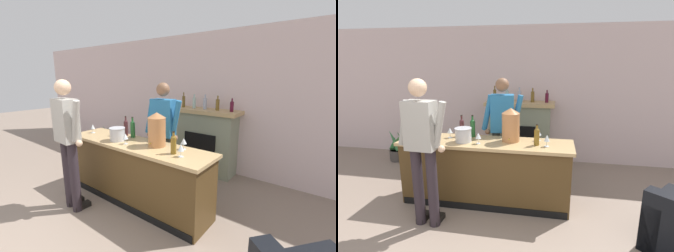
% 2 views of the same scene
% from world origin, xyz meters
% --- Properties ---
extents(wall_back_panel, '(12.00, 0.07, 2.75)m').
position_xyz_m(wall_back_panel, '(0.00, 3.92, 1.38)').
color(wall_back_panel, beige).
rests_on(wall_back_panel, ground_plane).
extents(bar_counter, '(2.48, 0.63, 0.94)m').
position_xyz_m(bar_counter, '(-0.08, 1.99, 0.47)').
color(bar_counter, '#4E371A').
rests_on(bar_counter, ground_plane).
extents(fireplace_stone, '(1.36, 0.52, 1.58)m').
position_xyz_m(fireplace_stone, '(0.20, 3.66, 0.65)').
color(fireplace_stone, gray).
rests_on(fireplace_stone, ground_plane).
extents(potted_plant_corner, '(0.46, 0.46, 0.70)m').
position_xyz_m(potted_plant_corner, '(-2.35, 3.32, 0.26)').
color(potted_plant_corner, '#443E3A').
rests_on(potted_plant_corner, ground_plane).
extents(person_customer, '(0.66, 0.32, 1.86)m').
position_xyz_m(person_customer, '(-0.67, 1.30, 1.04)').
color(person_customer, '#2C2329').
rests_on(person_customer, ground_plane).
extents(person_bartender, '(0.65, 0.35, 1.81)m').
position_xyz_m(person_bartender, '(0.07, 2.47, 1.01)').
color(person_bartender, '#39403B').
rests_on(person_bartender, ground_plane).
extents(copper_dispenser, '(0.26, 0.29, 0.48)m').
position_xyz_m(copper_dispenser, '(0.27, 2.08, 1.18)').
color(copper_dispenser, '#B27445').
rests_on(copper_dispenser, bar_counter).
extents(ice_bucket_steel, '(0.24, 0.24, 0.20)m').
position_xyz_m(ice_bucket_steel, '(-0.38, 1.92, 1.04)').
color(ice_bucket_steel, silver).
rests_on(ice_bucket_steel, bar_counter).
extents(wine_bottle_chardonnay_pale, '(0.07, 0.07, 0.33)m').
position_xyz_m(wine_bottle_chardonnay_pale, '(-0.50, 2.21, 1.08)').
color(wine_bottle_chardonnay_pale, '#4D2428').
rests_on(wine_bottle_chardonnay_pale, bar_counter).
extents(wine_bottle_burgundy_dark, '(0.07, 0.07, 0.33)m').
position_xyz_m(wine_bottle_burgundy_dark, '(-0.33, 2.19, 1.09)').
color(wine_bottle_burgundy_dark, '#1E5526').
rests_on(wine_bottle_burgundy_dark, bar_counter).
extents(wine_bottle_rose_blush, '(0.07, 0.07, 0.29)m').
position_xyz_m(wine_bottle_rose_blush, '(0.65, 1.95, 1.07)').
color(wine_bottle_rose_blush, brown).
rests_on(wine_bottle_rose_blush, bar_counter).
extents(wine_glass_front_right, '(0.07, 0.07, 0.15)m').
position_xyz_m(wine_glass_front_right, '(-1.10, 1.98, 1.04)').
color(wine_glass_front_right, silver).
rests_on(wine_glass_front_right, bar_counter).
extents(wine_glass_by_dispenser, '(0.08, 0.08, 0.16)m').
position_xyz_m(wine_glass_by_dispenser, '(0.79, 1.92, 1.05)').
color(wine_glass_by_dispenser, silver).
rests_on(wine_glass_by_dispenser, bar_counter).
extents(wine_glass_near_bucket, '(0.08, 0.08, 0.15)m').
position_xyz_m(wine_glass_near_bucket, '(-0.64, 2.07, 1.05)').
color(wine_glass_near_bucket, silver).
rests_on(wine_glass_near_bucket, bar_counter).
extents(wine_glass_back_row, '(0.08, 0.08, 0.16)m').
position_xyz_m(wine_glass_back_row, '(-0.15, 1.87, 1.05)').
color(wine_glass_back_row, silver).
rests_on(wine_glass_back_row, bar_counter).
extents(wine_glass_front_left, '(0.08, 0.08, 0.16)m').
position_xyz_m(wine_glass_front_left, '(0.66, 2.17, 1.05)').
color(wine_glass_front_left, silver).
rests_on(wine_glass_front_left, bar_counter).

